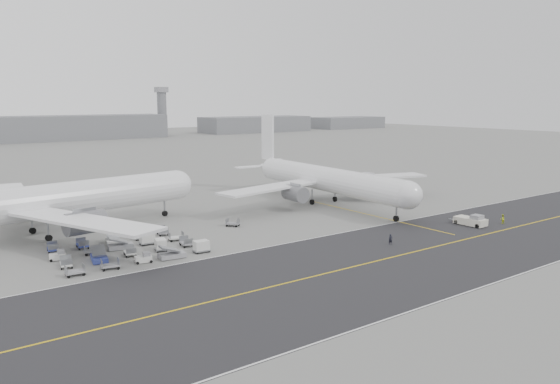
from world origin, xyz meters
TOP-DOWN VIEW (x-y plane):
  - ground at (0.00, 0.00)m, footprint 700.00×700.00m
  - taxiway at (5.02, -17.98)m, footprint 220.00×59.00m
  - horizon_buildings at (30.00, 260.00)m, footprint 520.00×28.00m
  - control_tower at (100.00, 265.00)m, footprint 7.00×7.00m
  - airliner_a at (-28.81, 25.91)m, footprint 61.29×60.23m
  - airliner_b at (30.73, 20.87)m, footprint 56.06×56.77m
  - pushback_tug at (38.68, -12.19)m, footprint 3.08×7.64m
  - jet_bridge at (40.06, 22.12)m, footprint 15.53×4.10m
  - gse_cluster at (-20.66, 8.14)m, footprint 29.11×24.49m
  - stray_dolly at (1.93, 13.61)m, footprint 2.70×2.86m
  - ground_crew_a at (16.00, -12.83)m, footprint 0.77×0.66m
  - ground_crew_b at (44.68, -14.87)m, footprint 1.04×0.91m

SIDE VIEW (x-z plane):
  - ground at x=0.00m, z-range 0.00..0.00m
  - horizon_buildings at x=30.00m, z-range -14.00..14.00m
  - gse_cluster at x=-20.66m, z-range -0.97..0.97m
  - stray_dolly at x=1.93m, z-range -0.75..0.75m
  - taxiway at x=5.02m, z-range -0.01..0.03m
  - ground_crew_a at x=16.00m, z-range 0.00..1.77m
  - pushback_tug at x=38.68m, z-range -0.19..1.98m
  - ground_crew_b at x=44.68m, z-range 0.00..1.82m
  - jet_bridge at x=40.06m, z-range 1.15..6.96m
  - airliner_b at x=30.73m, z-range -4.15..15.42m
  - airliner_a at x=-28.81m, z-range -4.50..16.72m
  - control_tower at x=100.00m, z-range 0.63..31.88m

